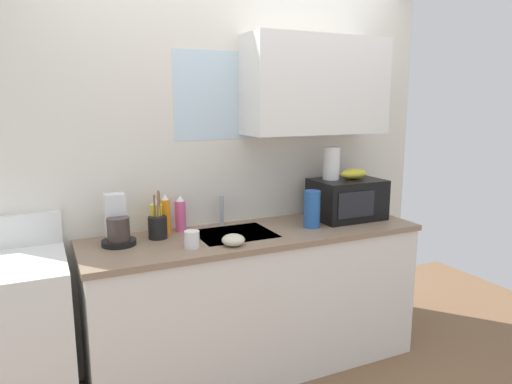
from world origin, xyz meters
TOP-DOWN VIEW (x-y plane):
  - kitchen_wall_assembly at (0.10, 0.31)m, footprint 2.86×0.42m
  - counter_unit at (-0.00, 0.00)m, footprint 2.09×0.63m
  - sink_faucet at (-0.13, 0.24)m, footprint 0.03×0.03m
  - stove_range at (-1.39, 0.00)m, footprint 0.60×0.60m
  - microwave at (0.71, 0.05)m, footprint 0.46×0.35m
  - banana_bunch at (0.76, 0.05)m, footprint 0.20×0.11m
  - paper_towel_roll at (0.61, 0.10)m, footprint 0.11×0.11m
  - coffee_maker at (-0.81, 0.11)m, footprint 0.19×0.21m
  - dish_soap_bottle_pink at (-0.41, 0.22)m, footprint 0.07×0.07m
  - dish_soap_bottle_orange at (-0.51, 0.20)m, footprint 0.06×0.06m
  - dish_soap_bottle_yellow at (-0.58, 0.16)m, footprint 0.07×0.07m
  - cereal_canister at (0.37, -0.05)m, footprint 0.10×0.10m
  - mug_white at (-0.45, -0.14)m, footprint 0.08×0.08m
  - utensil_crock at (-0.58, 0.12)m, footprint 0.11×0.11m
  - small_bowl at (-0.23, -0.20)m, footprint 0.13×0.13m

SIDE VIEW (x-z plane):
  - stove_range at x=-1.39m, z-range -0.08..1.00m
  - counter_unit at x=0.00m, z-range 0.01..0.91m
  - small_bowl at x=-0.23m, z-range 0.90..0.96m
  - mug_white at x=-0.45m, z-range 0.90..0.99m
  - utensil_crock at x=-0.58m, z-range 0.83..1.12m
  - sink_faucet at x=-0.13m, z-range 0.90..1.10m
  - coffee_maker at x=-0.81m, z-range 0.86..1.14m
  - dish_soap_bottle_pink at x=-0.41m, z-range 0.89..1.12m
  - dish_soap_bottle_yellow at x=-0.58m, z-range 0.89..1.12m
  - dish_soap_bottle_orange at x=-0.51m, z-range 0.89..1.14m
  - cereal_canister at x=0.37m, z-range 0.90..1.14m
  - microwave at x=0.71m, z-range 0.90..1.17m
  - banana_bunch at x=0.76m, z-range 1.17..1.24m
  - paper_towel_roll at x=0.61m, z-range 1.17..1.39m
  - kitchen_wall_assembly at x=0.10m, z-range 0.12..2.62m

